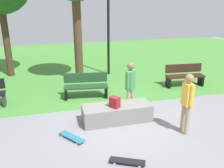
% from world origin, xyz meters
% --- Properties ---
extents(ground_plane, '(28.00, 28.00, 0.00)m').
position_xyz_m(ground_plane, '(0.00, 0.00, 0.00)').
color(ground_plane, gray).
extents(grass_lawn, '(26.60, 12.87, 0.01)m').
position_xyz_m(grass_lawn, '(0.00, 7.57, 0.00)').
color(grass_lawn, '#478C38').
rests_on(grass_lawn, ground_plane).
extents(concrete_ledge, '(2.05, 0.73, 0.51)m').
position_xyz_m(concrete_ledge, '(-0.10, 0.06, 0.26)').
color(concrete_ledge, gray).
rests_on(concrete_ledge, ground_plane).
extents(backpack_on_ledge, '(0.33, 0.34, 0.32)m').
position_xyz_m(backpack_on_ledge, '(-0.20, -0.06, 0.67)').
color(backpack_on_ledge, maroon).
rests_on(backpack_on_ledge, concrete_ledge).
extents(skater_performing_trick, '(0.22, 0.43, 1.69)m').
position_xyz_m(skater_performing_trick, '(1.51, -1.06, 0.98)').
color(skater_performing_trick, tan).
rests_on(skater_performing_trick, ground_plane).
extents(skater_watching, '(0.37, 0.37, 1.66)m').
position_xyz_m(skater_watching, '(0.47, 0.52, 0.97)').
color(skater_watching, tan).
rests_on(skater_watching, ground_plane).
extents(skateboard_by_ledge, '(0.64, 0.76, 0.08)m').
position_xyz_m(skateboard_by_ledge, '(-1.52, -0.62, 0.06)').
color(skateboard_by_ledge, teal).
rests_on(skateboard_by_ledge, ground_plane).
extents(skateboard_spare, '(0.81, 0.53, 0.08)m').
position_xyz_m(skateboard_spare, '(-0.43, -1.95, 0.06)').
color(skateboard_spare, black).
rests_on(skateboard_spare, ground_plane).
extents(park_bench_far_left, '(1.65, 0.67, 0.91)m').
position_xyz_m(park_bench_far_left, '(-0.69, 2.12, 0.48)').
color(park_bench_far_left, '#1E4223').
rests_on(park_bench_far_left, ground_plane).
extents(park_bench_far_right, '(1.63, 0.60, 0.91)m').
position_xyz_m(park_bench_far_right, '(3.51, 2.33, 0.48)').
color(park_bench_far_right, '#331E14').
rests_on(park_bench_far_right, ground_plane).
extents(lamp_post, '(0.28, 0.28, 4.01)m').
position_xyz_m(lamp_post, '(0.85, 4.81, 2.45)').
color(lamp_post, black).
rests_on(lamp_post, ground_plane).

